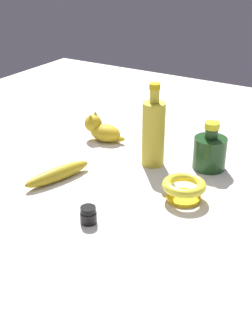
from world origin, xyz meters
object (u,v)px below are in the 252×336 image
bowl (185,187)px  cat_figurine (101,129)px  nail_polish_jar (88,215)px  banana (58,174)px  bottle_tall (153,132)px  bottle_short (210,151)px

bowl → cat_figurine: 0.42m
nail_polish_jar → banana: (-0.19, 0.12, -0.00)m
nail_polish_jar → cat_figurine: bearing=120.5°
bottle_tall → cat_figurine: bearing=163.4°
bottle_tall → cat_figurine: bottle_tall is taller
cat_figurine → banana: bearing=-79.8°
bowl → cat_figurine: size_ratio=0.78×
banana → bottle_short: bottle_short is taller
nail_polish_jar → bottle_tall: (-0.02, 0.34, 0.08)m
bowl → nail_polish_jar: bearing=-124.2°
nail_polish_jar → banana: bearing=147.1°
bowl → bottle_short: 0.19m
bottle_tall → bottle_short: bottle_tall is taller
bowl → bottle_tall: bearing=141.0°
bottle_tall → banana: (-0.17, -0.22, -0.08)m
nail_polish_jar → bottle_short: (0.13, 0.40, 0.03)m
cat_figurine → bottle_short: 0.37m
nail_polish_jar → bottle_short: bottle_short is taller
bowl → bottle_short: bearing=93.9°
nail_polish_jar → bowl: bearing=55.8°
nail_polish_jar → banana: 0.22m
nail_polish_jar → cat_figurine: (-0.24, 0.40, 0.02)m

